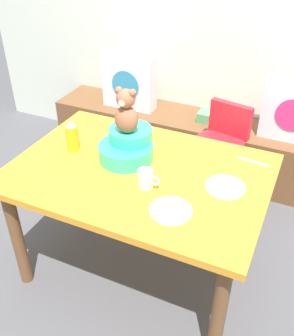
{
  "coord_description": "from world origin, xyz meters",
  "views": [
    {
      "loc": [
        0.75,
        -1.54,
        1.92
      ],
      "look_at": [
        0.0,
        0.1,
        0.69
      ],
      "focal_mm": 41.87,
      "sensor_mm": 36.0,
      "label": 1
    }
  ],
  "objects_px": {
    "book_stack": "(211,117)",
    "infant_seat_teal": "(127,146)",
    "teddy_bear": "(126,112)",
    "dining_table": "(139,185)",
    "dinner_plate_far": "(171,211)",
    "coffee_mug": "(146,179)",
    "pillow_floral_left": "(129,82)",
    "ketchup_bottle": "(72,136)",
    "dinner_plate_near": "(225,187)",
    "pillow_floral_right": "(294,111)",
    "highchair": "(219,145)"
  },
  "relations": [
    {
      "from": "pillow_floral_right",
      "to": "dining_table",
      "type": "height_order",
      "value": "pillow_floral_right"
    },
    {
      "from": "highchair",
      "to": "ketchup_bottle",
      "type": "distance_m",
      "value": 1.05
    },
    {
      "from": "book_stack",
      "to": "teddy_bear",
      "type": "xyz_separation_m",
      "value": [
        -0.16,
        -1.14,
        0.52
      ]
    },
    {
      "from": "teddy_bear",
      "to": "dinner_plate_near",
      "type": "bearing_deg",
      "value": -5.15
    },
    {
      "from": "teddy_bear",
      "to": "dinner_plate_far",
      "type": "bearing_deg",
      "value": -40.38
    },
    {
      "from": "highchair",
      "to": "teddy_bear",
      "type": "bearing_deg",
      "value": -116.6
    },
    {
      "from": "highchair",
      "to": "teddy_bear",
      "type": "distance_m",
      "value": 0.93
    },
    {
      "from": "pillow_floral_right",
      "to": "teddy_bear",
      "type": "relative_size",
      "value": 1.76
    },
    {
      "from": "coffee_mug",
      "to": "book_stack",
      "type": "bearing_deg",
      "value": 91.98
    },
    {
      "from": "infant_seat_teal",
      "to": "teddy_bear",
      "type": "distance_m",
      "value": 0.21
    },
    {
      "from": "pillow_floral_right",
      "to": "infant_seat_teal",
      "type": "relative_size",
      "value": 1.33
    },
    {
      "from": "teddy_bear",
      "to": "book_stack",
      "type": "bearing_deg",
      "value": 82.01
    },
    {
      "from": "pillow_floral_right",
      "to": "coffee_mug",
      "type": "xyz_separation_m",
      "value": [
        -0.56,
        -1.32,
        0.11
      ]
    },
    {
      "from": "pillow_floral_right",
      "to": "book_stack",
      "type": "relative_size",
      "value": 2.2
    },
    {
      "from": "pillow_floral_left",
      "to": "highchair",
      "type": "bearing_deg",
      "value": -24.7
    },
    {
      "from": "ketchup_bottle",
      "to": "coffee_mug",
      "type": "height_order",
      "value": "ketchup_bottle"
    },
    {
      "from": "book_stack",
      "to": "dinner_plate_far",
      "type": "xyz_separation_m",
      "value": [
        0.23,
        -1.47,
        0.25
      ]
    },
    {
      "from": "teddy_bear",
      "to": "dinner_plate_far",
      "type": "relative_size",
      "value": 1.25
    },
    {
      "from": "pillow_floral_left",
      "to": "teddy_bear",
      "type": "xyz_separation_m",
      "value": [
        0.55,
        -1.12,
        0.34
      ]
    },
    {
      "from": "dinner_plate_near",
      "to": "dinner_plate_far",
      "type": "bearing_deg",
      "value": -122.84
    },
    {
      "from": "teddy_bear",
      "to": "ketchup_bottle",
      "type": "relative_size",
      "value": 1.35
    },
    {
      "from": "pillow_floral_left",
      "to": "dining_table",
      "type": "height_order",
      "value": "pillow_floral_left"
    },
    {
      "from": "teddy_bear",
      "to": "highchair",
      "type": "bearing_deg",
      "value": 63.4
    },
    {
      "from": "book_stack",
      "to": "ketchup_bottle",
      "type": "distance_m",
      "value": 1.32
    },
    {
      "from": "pillow_floral_right",
      "to": "ketchup_bottle",
      "type": "xyz_separation_m",
      "value": [
        -1.08,
        -1.17,
        0.15
      ]
    },
    {
      "from": "pillow_floral_left",
      "to": "dinner_plate_far",
      "type": "xyz_separation_m",
      "value": [
        0.94,
        -1.45,
        0.07
      ]
    },
    {
      "from": "infant_seat_teal",
      "to": "dinner_plate_far",
      "type": "height_order",
      "value": "infant_seat_teal"
    },
    {
      "from": "teddy_bear",
      "to": "coffee_mug",
      "type": "xyz_separation_m",
      "value": [
        0.21,
        -0.21,
        -0.23
      ]
    },
    {
      "from": "pillow_floral_right",
      "to": "teddy_bear",
      "type": "bearing_deg",
      "value": -124.35
    },
    {
      "from": "infant_seat_teal",
      "to": "dining_table",
      "type": "bearing_deg",
      "value": -37.77
    },
    {
      "from": "book_stack",
      "to": "infant_seat_teal",
      "type": "relative_size",
      "value": 0.61
    },
    {
      "from": "dining_table",
      "to": "teddy_bear",
      "type": "bearing_deg",
      "value": 142.41
    },
    {
      "from": "infant_seat_teal",
      "to": "dinner_plate_far",
      "type": "bearing_deg",
      "value": -40.42
    },
    {
      "from": "book_stack",
      "to": "teddy_bear",
      "type": "bearing_deg",
      "value": -97.99
    },
    {
      "from": "infant_seat_teal",
      "to": "teddy_bear",
      "type": "xyz_separation_m",
      "value": [
        -0.0,
        -0.0,
        0.21
      ]
    },
    {
      "from": "coffee_mug",
      "to": "dinner_plate_far",
      "type": "height_order",
      "value": "coffee_mug"
    },
    {
      "from": "coffee_mug",
      "to": "ketchup_bottle",
      "type": "bearing_deg",
      "value": 163.9
    },
    {
      "from": "infant_seat_teal",
      "to": "teddy_bear",
      "type": "bearing_deg",
      "value": -90.0
    },
    {
      "from": "pillow_floral_right",
      "to": "pillow_floral_left",
      "type": "bearing_deg",
      "value": 180.0
    },
    {
      "from": "ketchup_bottle",
      "to": "infant_seat_teal",
      "type": "bearing_deg",
      "value": 9.81
    },
    {
      "from": "pillow_floral_left",
      "to": "dinner_plate_far",
      "type": "relative_size",
      "value": 2.2
    },
    {
      "from": "pillow_floral_left",
      "to": "coffee_mug",
      "type": "height_order",
      "value": "pillow_floral_left"
    },
    {
      "from": "pillow_floral_left",
      "to": "dinner_plate_near",
      "type": "bearing_deg",
      "value": -46.09
    },
    {
      "from": "ketchup_bottle",
      "to": "dinner_plate_near",
      "type": "bearing_deg",
      "value": 0.22
    },
    {
      "from": "book_stack",
      "to": "coffee_mug",
      "type": "xyz_separation_m",
      "value": [
        0.05,
        -1.34,
        0.29
      ]
    },
    {
      "from": "pillow_floral_right",
      "to": "dining_table",
      "type": "relative_size",
      "value": 0.33
    },
    {
      "from": "pillow_floral_right",
      "to": "book_stack",
      "type": "xyz_separation_m",
      "value": [
        -0.6,
        0.02,
        -0.18
      ]
    },
    {
      "from": "highchair",
      "to": "pillow_floral_left",
      "type": "bearing_deg",
      "value": 155.3
    },
    {
      "from": "pillow_floral_left",
      "to": "infant_seat_teal",
      "type": "distance_m",
      "value": 1.25
    },
    {
      "from": "book_stack",
      "to": "dinner_plate_near",
      "type": "relative_size",
      "value": 1.0
    }
  ]
}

